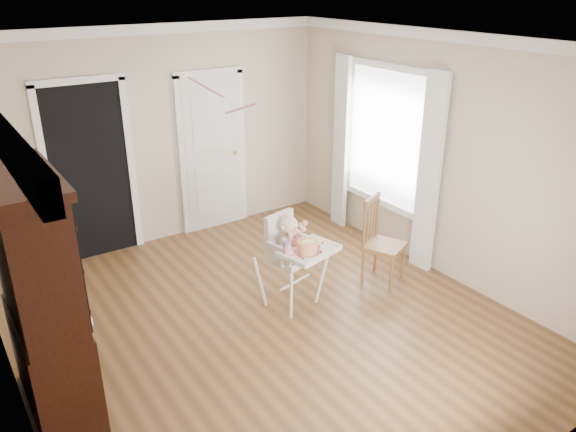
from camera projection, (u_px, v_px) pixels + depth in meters
floor at (268, 324)px, 5.59m from camera, size 5.00×5.00×0.00m
ceiling at (264, 43)px, 4.53m from camera, size 5.00×5.00×0.00m
wall_back at (160, 138)px, 6.97m from camera, size 4.50×0.00×4.50m
wall_right at (438, 157)px, 6.22m from camera, size 0.00×5.00×5.00m
crown_molding at (264, 51)px, 4.56m from camera, size 4.50×5.00×0.12m
doorway at (90, 169)px, 6.59m from camera, size 1.06×0.05×2.22m
closet_door at (213, 154)px, 7.44m from camera, size 0.96×0.09×2.13m
window_right at (384, 147)px, 6.82m from camera, size 0.13×1.84×2.30m
high_chair at (291, 251)px, 5.70m from camera, size 0.72×0.83×1.02m
baby at (290, 237)px, 5.66m from camera, size 0.32×0.24×0.44m
cake at (307, 247)px, 5.47m from camera, size 0.26×0.26×0.12m
sippy_cup at (287, 248)px, 5.40m from camera, size 0.08×0.08×0.20m
china_cabinet at (42, 298)px, 4.18m from camera, size 0.52×1.17×1.97m
dining_chair at (382, 243)px, 6.25m from camera, size 0.53×0.53×0.98m
streamer at (207, 87)px, 5.29m from camera, size 0.16×0.48×0.15m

